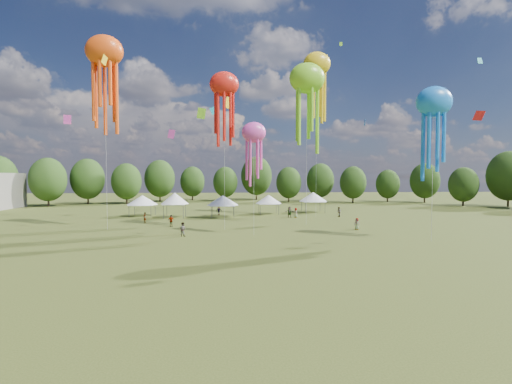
{
  "coord_description": "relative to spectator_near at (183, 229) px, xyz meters",
  "views": [
    {
      "loc": [
        -3.8,
        -12.11,
        7.15
      ],
      "look_at": [
        -1.72,
        15.0,
        6.0
      ],
      "focal_mm": 25.27,
      "sensor_mm": 36.0,
      "label": 1
    }
  ],
  "objects": [
    {
      "name": "ground",
      "position": [
        9.29,
        -31.25,
        -0.85
      ],
      "size": [
        300.0,
        300.0,
        0.0
      ],
      "primitive_type": "plane",
      "color": "#384416",
      "rests_on": "ground"
    },
    {
      "name": "spectator_near",
      "position": [
        0.0,
        0.0,
        0.0
      ],
      "size": [
        1.0,
        0.9,
        1.7
      ],
      "primitive_type": "imported",
      "rotation": [
        0.0,
        0.0,
        2.78
      ],
      "color": "gray",
      "rests_on": "ground"
    },
    {
      "name": "spectators_far",
      "position": [
        12.24,
        17.42,
        0.04
      ],
      "size": [
        32.99,
        21.14,
        1.91
      ],
      "color": "gray",
      "rests_on": "ground"
    },
    {
      "name": "festival_tents",
      "position": [
        5.49,
        23.35,
        2.2
      ],
      "size": [
        38.02,
        12.54,
        4.38
      ],
      "color": "#47474C",
      "rests_on": "ground"
    },
    {
      "name": "show_kites",
      "position": [
        11.11,
        8.31,
        18.61
      ],
      "size": [
        43.26,
        27.99,
        29.04
      ],
      "color": "red",
      "rests_on": "ground"
    },
    {
      "name": "small_kites",
      "position": [
        9.76,
        11.35,
        29.11
      ],
      "size": [
        73.6,
        65.42,
        43.85
      ],
      "color": "red",
      "rests_on": "ground"
    },
    {
      "name": "treeline",
      "position": [
        5.43,
        31.26,
        5.69
      ],
      "size": [
        201.57,
        95.24,
        13.43
      ],
      "color": "#38281C",
      "rests_on": "ground"
    }
  ]
}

